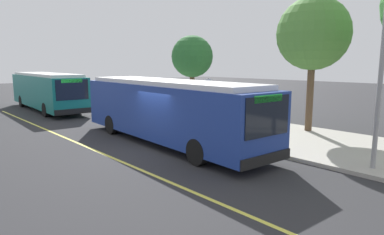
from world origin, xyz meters
TOP-DOWN VIEW (x-y plane):
  - ground_plane at (0.00, 0.00)m, footprint 120.00×120.00m
  - sidewalk_curb at (0.00, 6.00)m, footprint 44.00×6.40m
  - lane_stripe_center at (0.00, -2.20)m, footprint 36.00×0.14m
  - transit_bus_main at (-0.81, 1.01)m, footprint 11.93×3.15m
  - transit_bus_second at (-16.20, 0.71)m, footprint 11.74×3.09m
  - bus_shelter at (-2.95, 5.46)m, footprint 2.90×1.60m
  - waiting_bench at (-2.91, 5.28)m, footprint 1.60×0.48m
  - route_sign_post at (-0.80, 3.69)m, footprint 0.44×0.08m
  - street_tree_upstreet at (2.42, 8.02)m, footprint 3.74×3.74m
  - street_tree_downstreet at (-6.85, 7.91)m, footprint 2.99×2.99m
  - utility_pole at (7.35, 3.66)m, footprint 0.16×0.16m

SIDE VIEW (x-z plane):
  - ground_plane at x=0.00m, z-range 0.00..0.00m
  - lane_stripe_center at x=0.00m, z-range 0.00..0.01m
  - sidewalk_curb at x=0.00m, z-range 0.00..0.15m
  - waiting_bench at x=-2.91m, z-range 0.16..1.11m
  - transit_bus_second at x=-16.20m, z-range 0.14..3.09m
  - transit_bus_main at x=-0.81m, z-range 0.14..3.09m
  - bus_shelter at x=-2.95m, z-range 0.68..3.16m
  - route_sign_post at x=-0.80m, z-range 0.56..3.36m
  - utility_pole at x=7.35m, z-range 0.15..6.55m
  - street_tree_downstreet at x=-6.85m, z-range 1.40..6.95m
  - street_tree_upstreet at x=2.42m, z-range 1.72..8.66m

